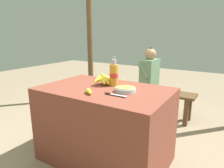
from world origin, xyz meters
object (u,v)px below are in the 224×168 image
(serving_bowl, at_px, (125,89))
(support_post_near, at_px, (90,30))
(knife, at_px, (112,94))
(wooden_bench, at_px, (145,93))
(banana_bunch_green, at_px, (124,82))
(water_bottle, at_px, (114,74))
(seated_vendor, at_px, (147,77))
(banana_bunch_ripe, at_px, (104,79))
(loose_banana_front, at_px, (89,91))

(serving_bowl, distance_m, support_post_near, 2.34)
(knife, relative_size, wooden_bench, 0.13)
(banana_bunch_green, bearing_deg, water_bottle, -65.66)
(water_bottle, height_order, seated_vendor, seated_vendor)
(serving_bowl, xyz_separation_m, banana_bunch_green, (-0.78, 1.39, -0.32))
(water_bottle, relative_size, support_post_near, 0.11)
(support_post_near, bearing_deg, knife, -47.43)
(wooden_bench, height_order, seated_vendor, seated_vendor)
(banana_bunch_ripe, relative_size, seated_vendor, 0.24)
(knife, distance_m, support_post_near, 2.42)
(banana_bunch_ripe, height_order, serving_bowl, banana_bunch_ripe)
(banana_bunch_ripe, xyz_separation_m, loose_banana_front, (0.07, -0.35, -0.04))
(banana_bunch_ripe, bearing_deg, water_bottle, 9.98)
(loose_banana_front, bearing_deg, support_post_near, 127.57)
(banana_bunch_green, height_order, support_post_near, support_post_near)
(loose_banana_front, distance_m, support_post_near, 2.34)
(water_bottle, height_order, knife, water_bottle)
(knife, height_order, seated_vendor, seated_vendor)
(wooden_bench, xyz_separation_m, seated_vendor, (0.02, -0.03, 0.27))
(water_bottle, xyz_separation_m, banana_bunch_green, (-0.57, 1.26, -0.41))
(knife, bearing_deg, loose_banana_front, -162.04)
(banana_bunch_ripe, relative_size, knife, 1.25)
(seated_vendor, bearing_deg, support_post_near, -5.70)
(knife, bearing_deg, banana_bunch_ripe, 134.23)
(serving_bowl, xyz_separation_m, wooden_bench, (-0.37, 1.40, -0.45))
(seated_vendor, distance_m, support_post_near, 1.50)
(serving_bowl, relative_size, banana_bunch_green, 0.82)
(loose_banana_front, height_order, wooden_bench, loose_banana_front)
(support_post_near, bearing_deg, banana_bunch_green, -11.63)
(serving_bowl, relative_size, knife, 0.92)
(water_bottle, distance_m, support_post_near, 2.07)
(seated_vendor, bearing_deg, wooden_bench, -46.97)
(banana_bunch_ripe, distance_m, loose_banana_front, 0.36)
(banana_bunch_ripe, height_order, water_bottle, water_bottle)
(loose_banana_front, relative_size, knife, 0.65)
(wooden_bench, bearing_deg, support_post_near, 172.15)
(banana_bunch_green, bearing_deg, banana_bunch_ripe, -70.29)
(knife, height_order, banana_bunch_green, knife)
(banana_bunch_ripe, xyz_separation_m, knife, (0.28, -0.28, -0.05))
(knife, height_order, wooden_bench, knife)
(serving_bowl, relative_size, wooden_bench, 0.12)
(serving_bowl, relative_size, support_post_near, 0.07)
(loose_banana_front, relative_size, support_post_near, 0.05)
(banana_bunch_ripe, height_order, knife, banana_bunch_ripe)
(knife, xyz_separation_m, banana_bunch_green, (-0.73, 1.55, -0.30))
(water_bottle, distance_m, seated_vendor, 1.26)
(water_bottle, relative_size, seated_vendor, 0.28)
(knife, xyz_separation_m, support_post_near, (-1.59, 1.73, 0.59))
(water_bottle, relative_size, knife, 1.46)
(knife, relative_size, support_post_near, 0.08)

